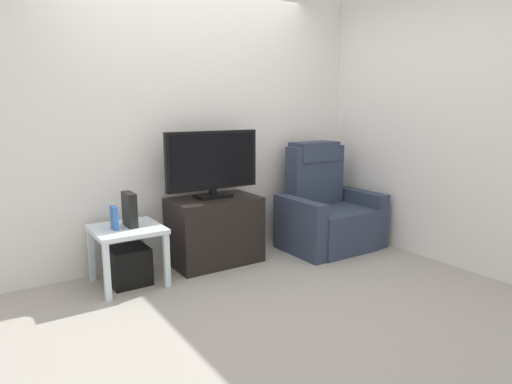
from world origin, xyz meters
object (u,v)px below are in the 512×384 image
television (213,163)px  recliner_armchair (327,211)px  subwoofer_box (129,265)px  game_console (130,209)px  side_table (127,236)px  book_upright (114,218)px  tv_stand (215,230)px

television → recliner_armchair: television is taller
recliner_armchair → subwoofer_box: recliner_armchair is taller
recliner_armchair → game_console: recliner_armchair is taller
recliner_armchair → side_table: bearing=-174.4°
side_table → book_upright: book_upright is taller
tv_stand → game_console: game_console is taller
book_upright → game_console: (0.14, 0.03, 0.05)m
side_table → game_console: (0.04, 0.01, 0.22)m
subwoofer_box → game_console: size_ratio=1.10×
television → side_table: size_ratio=1.68×
television → recliner_armchair: bearing=-10.0°
television → subwoofer_box: size_ratio=2.94×
television → game_console: (-0.81, -0.07, -0.32)m
television → recliner_armchair: size_ratio=0.84×
recliner_armchair → book_upright: bearing=-173.7°
tv_stand → side_table: 0.85m
tv_stand → side_table: size_ratio=1.51×
recliner_armchair → subwoofer_box: bearing=-174.4°
recliner_armchair → game_console: bearing=-174.7°
tv_stand → book_upright: (-0.94, -0.08, 0.27)m
subwoofer_box → game_console: (0.04, 0.01, 0.47)m
tv_stand → recliner_armchair: recliner_armchair is taller
television → book_upright: bearing=-173.7°
tv_stand → television: television is taller
book_upright → subwoofer_box: bearing=11.3°
subwoofer_box → book_upright: 0.43m
tv_stand → game_console: bearing=-176.1°
tv_stand → subwoofer_box: tv_stand is taller
recliner_armchair → tv_stand: bearing=-179.9°
television → side_table: (-0.84, -0.08, -0.54)m
tv_stand → game_console: size_ratio=2.90×
side_table → game_console: size_ratio=1.92×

